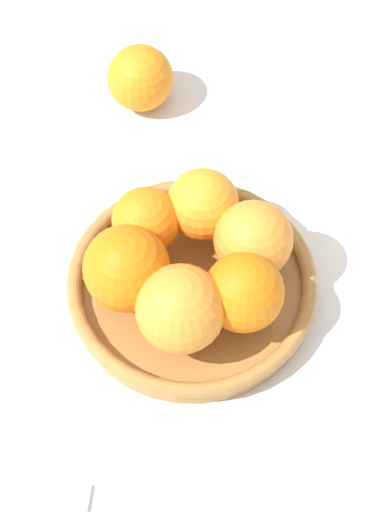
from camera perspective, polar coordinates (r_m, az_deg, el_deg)
name	(u,v)px	position (r m, az deg, el deg)	size (l,w,h in m)	color
ground_plane	(192,293)	(0.85, 0.00, -2.46)	(4.00, 4.00, 0.00)	silver
fruit_bowl	(192,285)	(0.84, 0.00, -1.93)	(0.24, 0.24, 0.03)	#A57238
orange_pile	(191,261)	(0.79, -0.07, -0.31)	(0.19, 0.19, 0.08)	orange
stray_orange	(140,78)	(0.98, -3.47, 11.76)	(0.07, 0.07, 0.07)	orange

